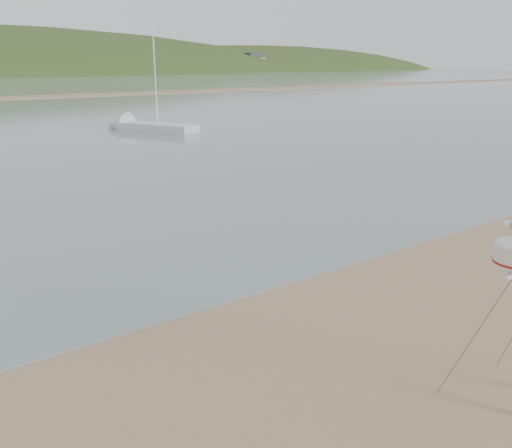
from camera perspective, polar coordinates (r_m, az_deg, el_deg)
sailboat_white_near at (r=37.79m, az=-12.62°, el=10.07°), size 4.66×7.19×7.09m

